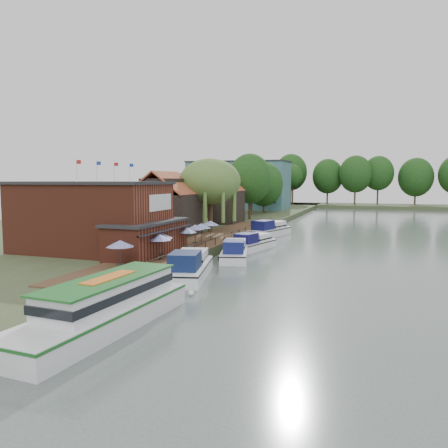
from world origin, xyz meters
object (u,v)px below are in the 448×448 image
(cottage_c, at_px, (220,198))
(umbrella_3, at_px, (187,239))
(pub, at_px, (107,217))
(cruiser_3, at_px, (269,228))
(hotel_block, at_px, (239,185))
(cottage_a, at_px, (165,204))
(tour_boat, at_px, (102,304))
(umbrella_2, at_px, (160,245))
(cottage_b, at_px, (177,200))
(cruiser_0, at_px, (189,263))
(umbrella_0, at_px, (120,255))
(cruiser_2, at_px, (253,241))
(umbrella_5, at_px, (201,234))
(umbrella_6, at_px, (210,230))
(umbrella_4, at_px, (195,235))
(cruiser_1, at_px, (235,249))
(swan, at_px, (191,293))
(umbrella_1, at_px, (160,247))
(willow, at_px, (210,196))

(cottage_c, distance_m, umbrella_3, 30.96)
(pub, xyz_separation_m, cruiser_3, (10.54, 26.57, -3.40))
(hotel_block, height_order, cottage_a, hotel_block)
(pub, xyz_separation_m, tour_boat, (11.23, -17.18, -3.20))
(tour_boat, bearing_deg, pub, 126.48)
(hotel_block, height_order, umbrella_2, hotel_block)
(cottage_b, distance_m, cruiser_0, 32.24)
(umbrella_0, height_order, cruiser_2, umbrella_0)
(cottage_b, relative_size, umbrella_5, 4.04)
(umbrella_2, xyz_separation_m, umbrella_6, (0.26, 12.64, 0.00))
(cruiser_2, bearing_deg, umbrella_4, -114.95)
(umbrella_2, height_order, cruiser_1, umbrella_2)
(umbrella_6, bearing_deg, swan, -72.84)
(cruiser_2, bearing_deg, umbrella_2, -96.60)
(hotel_block, xyz_separation_m, swan, (21.06, -79.92, -6.93))
(umbrella_6, distance_m, swan, 21.73)
(pub, xyz_separation_m, swan, (13.06, -8.92, -4.43))
(umbrella_3, relative_size, cruiser_1, 0.25)
(cottage_a, distance_m, cruiser_1, 15.91)
(hotel_block, relative_size, umbrella_1, 10.69)
(pub, bearing_deg, cruiser_0, -18.34)
(umbrella_4, bearing_deg, cottage_b, 120.65)
(cottage_a, xyz_separation_m, cruiser_0, (11.54, -18.50, -3.99))
(pub, bearing_deg, cruiser_1, 28.06)
(umbrella_0, xyz_separation_m, umbrella_2, (0.56, 5.98, 0.00))
(cottage_a, xyz_separation_m, umbrella_2, (7.42, -15.88, -2.96))
(cottage_b, bearing_deg, cruiser_2, -37.15)
(umbrella_1, bearing_deg, cottage_b, 112.09)
(willow, relative_size, cruiser_3, 1.02)
(cottage_b, bearing_deg, hotel_block, 94.97)
(cottage_a, relative_size, cottage_b, 0.90)
(umbrella_0, height_order, umbrella_4, same)
(umbrella_1, height_order, umbrella_5, same)
(cruiser_0, bearing_deg, umbrella_6, 90.66)
(umbrella_1, bearing_deg, umbrella_3, 90.22)
(cruiser_2, xyz_separation_m, swan, (1.36, -22.02, -0.86))
(umbrella_2, distance_m, cruiser_0, 4.99)
(hotel_block, relative_size, cruiser_0, 2.46)
(umbrella_4, height_order, tour_boat, umbrella_4)
(pub, xyz_separation_m, umbrella_2, (6.42, -0.88, -2.36))
(cottage_a, relative_size, cruiser_2, 0.95)
(pub, height_order, hotel_block, hotel_block)
(umbrella_1, xyz_separation_m, umbrella_6, (-0.37, 13.96, 0.00))
(cottage_c, distance_m, tour_boat, 52.54)
(cottage_b, height_order, cruiser_1, cottage_b)
(cottage_b, bearing_deg, umbrella_5, -56.85)
(cottage_c, relative_size, umbrella_0, 3.58)
(cottage_c, bearing_deg, cruiser_3, -35.20)
(cruiser_0, distance_m, cruiser_2, 16.64)
(umbrella_4, xyz_separation_m, cruiser_2, (5.00, 6.16, -1.21))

